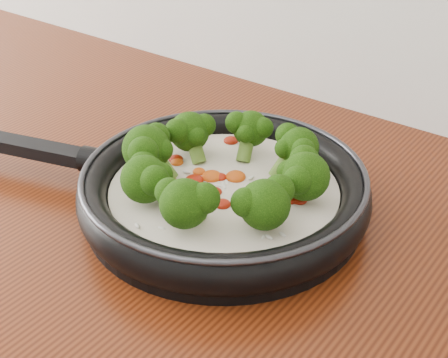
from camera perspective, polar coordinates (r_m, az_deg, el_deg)
The scene contains 1 object.
skillet at distance 0.81m, azimuth -0.30°, elevation -0.72°, with size 0.59×0.45×0.11m.
Camera 1 is at (0.55, 0.58, 1.37)m, focal length 52.86 mm.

